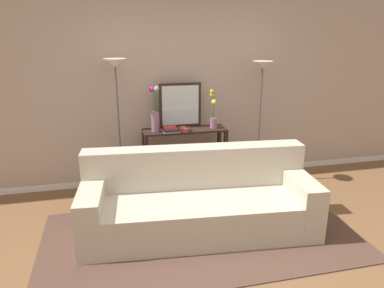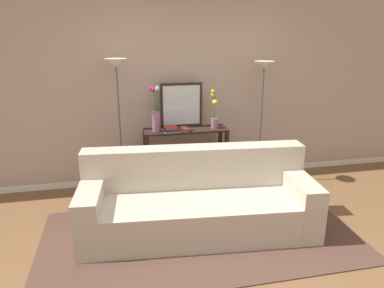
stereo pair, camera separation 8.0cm
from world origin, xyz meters
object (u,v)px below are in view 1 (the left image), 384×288
console_table (185,149)px  book_row_under_console (167,185)px  vase_tall_flowers (155,115)px  floor_lamp_right (261,89)px  book_stack (171,130)px  fruit_bowl (184,129)px  floor_lamp_left (117,90)px  wall_mirror (180,105)px  couch (198,203)px  vase_short_flowers (213,111)px

console_table → book_row_under_console: size_ratio=2.70×
vase_tall_flowers → console_table: bearing=2.8°
floor_lamp_right → book_stack: 1.36m
fruit_bowl → book_row_under_console: fruit_bowl is taller
floor_lamp_left → book_stack: floor_lamp_left is taller
wall_mirror → fruit_bowl: bearing=-91.3°
console_table → book_row_under_console: 0.57m
floor_lamp_left → floor_lamp_right: bearing=0.0°
wall_mirror → vase_tall_flowers: bearing=-156.4°
floor_lamp_right → wall_mirror: bearing=170.7°
book_stack → couch: bearing=-84.2°
console_table → vase_short_flowers: size_ratio=2.12×
wall_mirror → vase_tall_flowers: 0.41m
console_table → wall_mirror: bearing=101.0°
couch → fruit_bowl: (0.07, 1.05, 0.55)m
couch → vase_tall_flowers: vase_tall_flowers is taller
floor_lamp_right → book_row_under_console: size_ratio=4.14×
vase_short_flowers → fruit_bowl: vase_short_flowers is taller
console_table → book_row_under_console: bearing=-180.0°
vase_short_flowers → fruit_bowl: (-0.42, -0.08, -0.21)m
vase_tall_flowers → vase_short_flowers: (0.79, -0.00, 0.01)m
floor_lamp_left → book_stack: bearing=-6.0°
wall_mirror → couch: bearing=-93.3°
floor_lamp_right → vase_short_flowers: bearing=178.8°
vase_tall_flowers → fruit_bowl: size_ratio=3.91×
console_table → book_stack: book_stack is taller
couch → wall_mirror: 1.54m
floor_lamp_left → vase_tall_flowers: (0.47, 0.02, -0.34)m
vase_tall_flowers → vase_short_flowers: 0.79m
floor_lamp_right → vase_tall_flowers: 1.49m
couch → floor_lamp_right: floor_lamp_right is taller
wall_mirror → book_stack: wall_mirror is taller
floor_lamp_left → console_table: bearing=2.5°
floor_lamp_right → console_table: bearing=178.0°
console_table → floor_lamp_left: 1.21m
wall_mirror → fruit_bowl: 0.37m
vase_tall_flowers → fruit_bowl: (0.36, -0.08, -0.19)m
console_table → floor_lamp_left: floor_lamp_left is taller
console_table → vase_tall_flowers: size_ratio=1.88×
vase_short_flowers → book_row_under_console: vase_short_flowers is taller
console_table → floor_lamp_right: size_ratio=0.65×
couch → book_row_under_console: (-0.15, 1.16, -0.26)m
wall_mirror → floor_lamp_left: bearing=-168.0°
console_table → vase_short_flowers: 0.64m
fruit_bowl → floor_lamp_left: bearing=175.4°
vase_tall_flowers → book_stack: bearing=-24.9°
book_stack → fruit_bowl: bearing=1.0°
vase_short_flowers → fruit_bowl: size_ratio=3.47×
couch → fruit_bowl: size_ratio=16.62×
vase_short_flowers → book_stack: vase_short_flowers is taller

